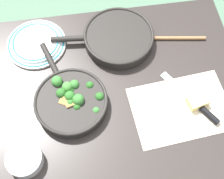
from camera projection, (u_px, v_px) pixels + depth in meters
name	position (u px, v px, depth m)	size (l,w,h in m)	color
ground_plane	(112.00, 146.00, 1.88)	(14.00, 14.00, 0.00)	#51755B
dining_table_red	(112.00, 101.00, 1.31)	(1.07, 0.83, 0.73)	#2D2826
skillet_broccoli	(71.00, 100.00, 1.18)	(0.28, 0.42, 0.07)	black
skillet_eggs	(118.00, 38.00, 1.32)	(0.43, 0.30, 0.05)	black
wooden_spoon	(154.00, 38.00, 1.34)	(0.36, 0.08, 0.02)	#996B42
parchment_sheet	(181.00, 108.00, 1.20)	(0.40, 0.29, 0.00)	beige
grater_knife	(197.00, 105.00, 1.19)	(0.18, 0.26, 0.02)	silver
cheese_block	(198.00, 101.00, 1.19)	(0.09, 0.07, 0.04)	#EFD67A
dinner_plate_stack	(36.00, 43.00, 1.32)	(0.25, 0.25, 0.03)	white
prep_bowl_steel	(25.00, 160.00, 1.08)	(0.13, 0.13, 0.05)	#B7B7BC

